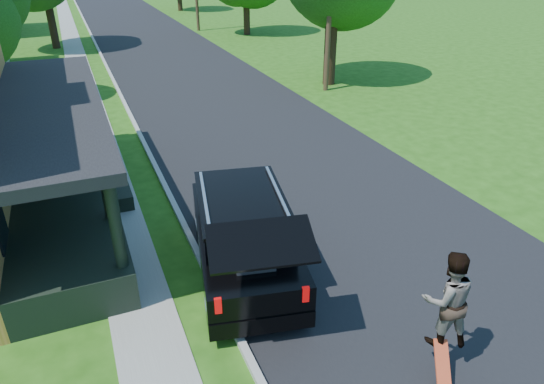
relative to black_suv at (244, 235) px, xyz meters
name	(u,v)px	position (x,y,z in m)	size (l,w,h in m)	color
ground	(401,273)	(3.20, -1.50, -0.91)	(140.00, 140.00, 0.00)	#255611
street	(188,74)	(3.20, 18.50, -0.91)	(8.00, 120.00, 0.02)	black
curb	(113,81)	(-0.85, 18.50, -0.91)	(0.15, 120.00, 0.12)	#AFB0AA
sidewalk	(83,84)	(-2.40, 18.50, -0.91)	(1.30, 120.00, 0.03)	gray
black_suv	(244,235)	(0.00, 0.00, 0.00)	(2.85, 5.38, 2.38)	black
skateboarder	(448,299)	(2.20, -3.87, 0.49)	(1.04, 0.91, 1.80)	black
skateboard	(442,368)	(1.95, -4.29, -0.55)	(0.54, 0.75, 0.59)	red
utility_pole_near	(330,4)	(8.82, 12.58, 3.15)	(1.44, 0.49, 7.87)	#453020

